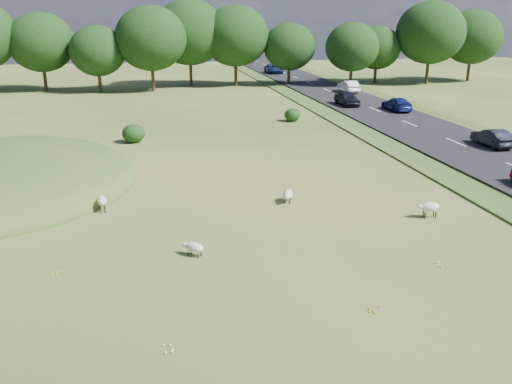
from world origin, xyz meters
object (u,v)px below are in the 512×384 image
(sheep_3, at_px, (194,247))
(car_5, at_px, (349,86))
(car_4, at_px, (274,69))
(car_2, at_px, (347,98))
(sheep_0, at_px, (429,207))
(car_0, at_px, (397,104))
(sheep_2, at_px, (102,201))
(sheep_1, at_px, (288,194))
(car_1, at_px, (493,138))

(sheep_3, relative_size, car_5, 0.22)
(sheep_3, distance_m, car_4, 74.83)
(car_2, height_order, car_5, car_2)
(sheep_0, bearing_deg, car_0, -107.13)
(car_0, bearing_deg, car_4, -84.58)
(sheep_2, xyz_separation_m, car_2, (23.84, 29.89, 0.44))
(sheep_0, height_order, sheep_1, sheep_0)
(sheep_0, xyz_separation_m, sheep_2, (-15.92, 4.16, -0.01))
(sheep_0, bearing_deg, car_2, -98.72)
(car_1, xyz_separation_m, car_2, (-3.80, 21.09, 0.11))
(car_0, relative_size, car_2, 1.02)
(sheep_1, bearing_deg, sheep_2, -70.70)
(car_2, bearing_deg, sheep_3, -118.44)
(car_4, bearing_deg, sheep_0, -96.48)
(car_0, height_order, car_5, car_5)
(sheep_3, bearing_deg, car_5, -76.66)
(sheep_1, xyz_separation_m, car_2, (14.17, 30.29, 0.57))
(sheep_3, xyz_separation_m, car_4, (19.74, 72.18, 0.60))
(sheep_0, relative_size, car_1, 0.29)
(sheep_1, xyz_separation_m, car_0, (17.97, 26.00, 0.47))
(car_1, bearing_deg, sheep_0, 47.87)
(sheep_1, distance_m, sheep_2, 9.68)
(car_2, bearing_deg, sheep_0, -103.10)
(sheep_0, distance_m, car_5, 45.63)
(car_2, bearing_deg, car_1, -79.78)
(sheep_1, bearing_deg, car_0, 167.07)
(sheep_2, xyz_separation_m, car_0, (27.64, 25.60, 0.34))
(car_0, bearing_deg, sheep_3, 53.80)
(sheep_2, distance_m, car_1, 29.01)
(car_0, distance_m, car_1, 16.80)
(car_4, bearing_deg, car_2, -90.00)
(sheep_0, relative_size, car_2, 0.26)
(car_0, xyz_separation_m, car_4, (-3.80, 40.02, 0.07))
(car_4, bearing_deg, sheep_2, -109.97)
(sheep_2, relative_size, car_1, 0.29)
(sheep_0, relative_size, sheep_2, 1.02)
(sheep_0, height_order, car_2, car_2)
(car_0, xyz_separation_m, car_2, (-3.80, 4.29, 0.10))
(sheep_1, bearing_deg, sheep_3, -20.43)
(sheep_0, distance_m, sheep_3, 12.06)
(car_4, height_order, car_5, car_5)
(sheep_0, relative_size, car_5, 0.26)
(sheep_1, bearing_deg, car_2, 176.65)
(sheep_2, distance_m, car_5, 48.57)
(sheep_1, distance_m, car_5, 44.16)
(car_4, bearing_deg, car_0, -84.58)
(sheep_1, height_order, car_0, car_0)
(car_0, xyz_separation_m, car_1, (0.00, -16.80, -0.01))
(sheep_1, distance_m, car_4, 67.53)
(car_1, distance_m, car_2, 21.43)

